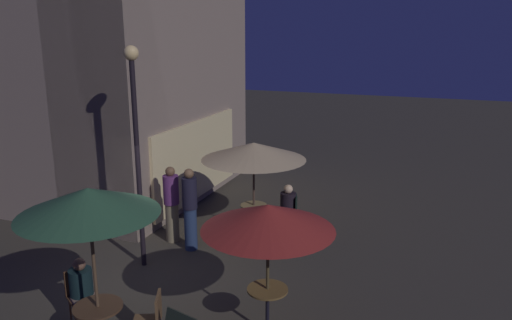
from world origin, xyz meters
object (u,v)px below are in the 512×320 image
(patio_umbrella_2, at_px, (268,218))
(cafe_chair_3, at_px, (80,292))
(patio_umbrella_1, at_px, (88,202))
(patron_seated_0, at_px, (286,207))
(cafe_chair_0, at_px, (246,226))
(cafe_table_0, at_px, (254,215))
(street_lamp_near_corner, at_px, (136,128))
(patron_seated_1, at_px, (82,289))
(cafe_chair_1, at_px, (292,212))
(cafe_table_1, at_px, (99,319))
(patron_standing_2, at_px, (172,204))
(cafe_chair_2, at_px, (152,317))
(patron_standing_3, at_px, (190,209))
(cafe_table_2, at_px, (267,303))
(patio_umbrella_0, at_px, (254,151))

(patio_umbrella_2, height_order, cafe_chair_3, patio_umbrella_2)
(patio_umbrella_1, bearing_deg, patron_seated_0, -13.69)
(patio_umbrella_1, distance_m, cafe_chair_0, 4.49)
(cafe_table_0, bearing_deg, patron_seated_0, -70.70)
(street_lamp_near_corner, height_order, patron_seated_0, street_lamp_near_corner)
(patron_seated_1, bearing_deg, cafe_chair_1, 100.51)
(cafe_table_1, xyz_separation_m, cafe_chair_3, (0.49, 0.74, 0.04))
(patron_seated_0, relative_size, patron_standing_2, 0.71)
(cafe_chair_2, bearing_deg, cafe_table_0, -112.18)
(patio_umbrella_2, bearing_deg, patron_seated_0, 13.54)
(street_lamp_near_corner, bearing_deg, patron_seated_0, -41.87)
(cafe_chair_1, relative_size, patron_standing_3, 0.53)
(cafe_table_2, distance_m, cafe_chair_0, 3.14)
(cafe_chair_0, bearing_deg, patron_seated_1, 150.99)
(patio_umbrella_2, bearing_deg, street_lamp_near_corner, 66.99)
(cafe_table_0, relative_size, patron_seated_1, 0.62)
(street_lamp_near_corner, distance_m, cafe_chair_0, 3.17)
(cafe_table_2, relative_size, patron_standing_2, 0.45)
(cafe_table_0, xyz_separation_m, patron_seated_0, (0.24, -0.70, 0.21))
(cafe_chair_3, bearing_deg, cafe_table_1, 0.00)
(patio_umbrella_0, bearing_deg, cafe_chair_0, -170.65)
(cafe_table_2, xyz_separation_m, cafe_chair_2, (-0.97, 1.46, 0.00))
(patio_umbrella_0, distance_m, cafe_chair_1, 1.68)
(street_lamp_near_corner, distance_m, cafe_table_0, 3.59)
(patio_umbrella_2, height_order, cafe_chair_1, patio_umbrella_2)
(cafe_table_2, height_order, patio_umbrella_0, patio_umbrella_0)
(street_lamp_near_corner, height_order, cafe_chair_2, street_lamp_near_corner)
(patron_seated_0, relative_size, patron_standing_3, 0.67)
(street_lamp_near_corner, distance_m, patio_umbrella_2, 3.53)
(cafe_table_1, xyz_separation_m, cafe_chair_2, (0.32, -0.71, 0.00))
(patio_umbrella_2, distance_m, cafe_chair_0, 3.44)
(cafe_table_2, xyz_separation_m, patio_umbrella_2, (-0.00, 0.00, 1.41))
(patron_standing_3, bearing_deg, patron_seated_0, -139.06)
(patron_standing_2, xyz_separation_m, patron_standing_3, (-0.25, -0.60, 0.05))
(street_lamp_near_corner, bearing_deg, cafe_table_1, -159.52)
(patio_umbrella_1, bearing_deg, cafe_chair_2, -65.80)
(patron_standing_3, bearing_deg, patio_umbrella_0, -129.03)
(cafe_chair_2, bearing_deg, patio_umbrella_0, -112.18)
(cafe_chair_2, height_order, patron_seated_0, patron_seated_0)
(cafe_chair_0, distance_m, cafe_chair_2, 3.74)
(cafe_chair_2, bearing_deg, patio_umbrella_1, 0.00)
(street_lamp_near_corner, bearing_deg, cafe_chair_1, -43.02)
(cafe_table_2, height_order, patron_seated_1, patron_seated_1)
(cafe_table_1, height_order, cafe_chair_1, cafe_chair_1)
(patio_umbrella_0, relative_size, cafe_chair_2, 2.65)
(patio_umbrella_2, relative_size, patron_seated_1, 1.82)
(street_lamp_near_corner, bearing_deg, cafe_chair_3, -173.50)
(cafe_table_2, height_order, cafe_chair_1, cafe_chair_1)
(cafe_chair_2, distance_m, patron_standing_3, 3.54)
(patio_umbrella_0, relative_size, cafe_chair_0, 2.70)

